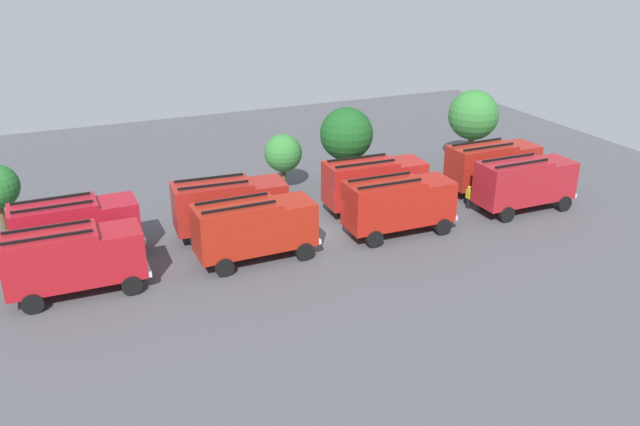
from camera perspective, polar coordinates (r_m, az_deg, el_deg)
The scene contains 15 objects.
ground_plane at distance 42.51m, azimuth 0.00°, elevation -1.74°, with size 66.62×66.62×0.00m, color #4C4C51.
fire_truck_0 at distance 36.81m, azimuth -20.58°, elevation -3.64°, with size 7.23×2.83×3.88m.
fire_truck_1 at distance 38.30m, azimuth -5.72°, elevation -1.18°, with size 7.23×2.83×3.88m.
fire_truck_2 at distance 41.85m, azimuth 6.82°, elevation 0.88°, with size 7.25×2.87×3.88m.
fire_truck_3 at distance 47.36m, azimuth 17.31°, elevation 2.61°, with size 7.21×2.76×3.88m.
fire_truck_4 at distance 40.70m, azimuth -20.44°, elevation -1.09°, with size 7.23×2.82×3.88m.
fire_truck_5 at distance 41.69m, azimuth -7.85°, elevation 0.75°, with size 7.34×3.12×3.88m.
fire_truck_6 at distance 45.33m, azimuth 4.72°, elevation 2.71°, with size 7.28×2.96×3.88m.
fire_truck_7 at distance 50.42m, azimuth 14.71°, elevation 4.10°, with size 7.22×2.80×3.88m.
firefighter_0 at distance 47.25m, azimuth 12.75°, elevation 1.43°, with size 0.26×0.42×1.62m.
firefighter_1 at distance 54.40m, azimuth 20.44°, elevation 3.51°, with size 0.48×0.44×1.83m.
tree_1 at distance 48.88m, azimuth -3.22°, elevation 5.20°, with size 2.81×2.81×4.35m.
tree_2 at distance 49.25m, azimuth 2.31°, elevation 6.82°, with size 3.97×3.97×6.15m.
tree_3 at distance 55.66m, azimuth 13.15°, elevation 8.24°, with size 4.08×4.08×6.33m.
traffic_cone_0 at distance 43.23m, azimuth -16.68°, elevation -1.80°, with size 0.51×0.51×0.73m, color #F2600C.
Camera 1 is at (-15.46, -35.50, 17.55)m, focal length 36.94 mm.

